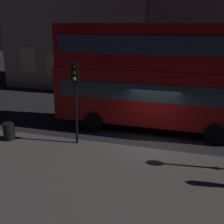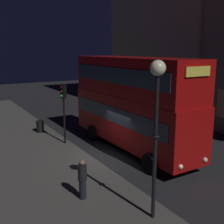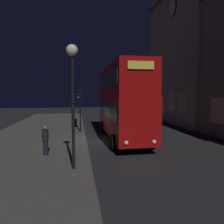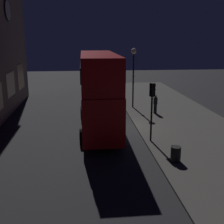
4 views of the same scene
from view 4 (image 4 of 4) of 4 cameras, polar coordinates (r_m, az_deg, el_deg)
ground_plane at (r=22.23m, az=2.83°, el=-3.12°), size 80.00×80.00×0.00m
sidewalk_slab at (r=23.35m, az=14.25°, el=-2.54°), size 44.00×7.88×0.12m
double_decker_bus at (r=20.82m, az=-2.65°, el=4.63°), size 10.31×2.86×5.66m
traffic_light_near_kerb at (r=18.54m, az=7.98°, el=2.41°), size 0.38×0.39×3.83m
street_lamp at (r=27.65m, az=4.29°, el=9.51°), size 0.53×0.53×5.65m
pedestrian at (r=26.06m, az=8.60°, el=1.60°), size 0.36×0.36×1.68m
litter_bin at (r=16.28m, az=12.52°, el=-8.14°), size 0.55×0.55×0.85m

